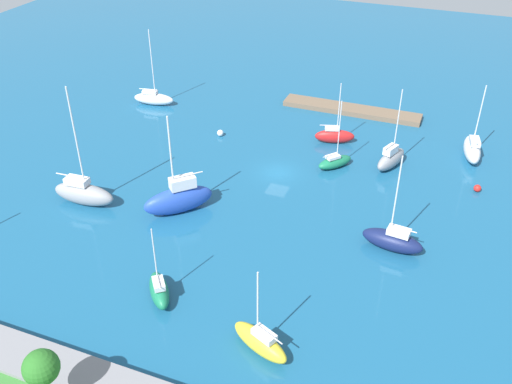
# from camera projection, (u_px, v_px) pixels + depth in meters

# --- Properties ---
(water) EXTENTS (160.00, 160.00, 0.00)m
(water) POSITION_uv_depth(u_px,v_px,m) (278.00, 173.00, 67.42)
(water) COLOR #19567F
(water) RESTS_ON ground
(pier_dock) EXTENTS (19.76, 3.15, 0.71)m
(pier_dock) POSITION_uv_depth(u_px,v_px,m) (351.00, 110.00, 81.48)
(pier_dock) COLOR brown
(pier_dock) RESTS_ON ground
(park_tree_mideast) EXTENTS (2.46, 2.46, 4.96)m
(park_tree_mideast) POSITION_uv_depth(u_px,v_px,m) (41.00, 368.00, 37.17)
(park_tree_mideast) COLOR brown
(park_tree_mideast) RESTS_ON shoreline_park
(sailboat_gray_far_south) EXTENTS (3.50, 5.73, 9.94)m
(sailboat_gray_far_south) POSITION_uv_depth(u_px,v_px,m) (391.00, 158.00, 67.86)
(sailboat_gray_far_south) COLOR gray
(sailboat_gray_far_south) RESTS_ON water
(sailboat_yellow_lone_north) EXTENTS (5.67, 3.67, 7.89)m
(sailboat_yellow_lone_north) POSITION_uv_depth(u_px,v_px,m) (260.00, 341.00, 44.08)
(sailboat_yellow_lone_north) COLOR yellow
(sailboat_yellow_lone_north) RESTS_ON water
(sailboat_white_center_basin) EXTENTS (6.25, 2.77, 11.21)m
(sailboat_white_center_basin) POSITION_uv_depth(u_px,v_px,m) (154.00, 98.00, 83.37)
(sailboat_white_center_basin) COLOR white
(sailboat_white_center_basin) RESTS_ON water
(sailboat_green_along_channel) EXTENTS (4.14, 4.61, 7.35)m
(sailboat_green_along_channel) POSITION_uv_depth(u_px,v_px,m) (159.00, 290.00, 49.03)
(sailboat_green_along_channel) COLOR #19724C
(sailboat_green_along_channel) RESTS_ON water
(sailboat_blue_west_end) EXTENTS (6.78, 6.90, 11.29)m
(sailboat_blue_west_end) POSITION_uv_depth(u_px,v_px,m) (179.00, 198.00, 59.76)
(sailboat_blue_west_end) COLOR #2347B2
(sailboat_blue_west_end) RESTS_ON water
(sailboat_navy_lone_south) EXTENTS (6.17, 2.76, 10.31)m
(sailboat_navy_lone_south) POSITION_uv_depth(u_px,v_px,m) (393.00, 240.00, 54.72)
(sailboat_navy_lone_south) COLOR #141E4C
(sailboat_navy_lone_south) RESTS_ON water
(sailboat_red_near_pier) EXTENTS (5.31, 2.97, 8.21)m
(sailboat_red_near_pier) POSITION_uv_depth(u_px,v_px,m) (335.00, 136.00, 73.25)
(sailboat_red_near_pier) COLOR red
(sailboat_red_near_pier) RESTS_ON water
(sailboat_gray_outer_mooring) EXTENTS (7.22, 2.61, 13.68)m
(sailboat_gray_outer_mooring) POSITION_uv_depth(u_px,v_px,m) (83.00, 193.00, 61.21)
(sailboat_gray_outer_mooring) COLOR gray
(sailboat_gray_outer_mooring) RESTS_ON water
(sailboat_white_off_beacon) EXTENTS (2.94, 6.54, 9.41)m
(sailboat_white_off_beacon) POSITION_uv_depth(u_px,v_px,m) (472.00, 149.00, 69.83)
(sailboat_white_off_beacon) COLOR white
(sailboat_white_off_beacon) RESTS_ON water
(sailboat_green_by_breakwater) EXTENTS (4.22, 4.64, 8.62)m
(sailboat_green_by_breakwater) POSITION_uv_depth(u_px,v_px,m) (335.00, 162.00, 68.09)
(sailboat_green_by_breakwater) COLOR #19724C
(sailboat_green_by_breakwater) RESTS_ON water
(mooring_buoy_white) EXTENTS (0.85, 0.85, 0.85)m
(mooring_buoy_white) POSITION_uv_depth(u_px,v_px,m) (220.00, 133.00, 75.16)
(mooring_buoy_white) COLOR white
(mooring_buoy_white) RESTS_ON water
(mooring_buoy_red) EXTENTS (0.83, 0.83, 0.83)m
(mooring_buoy_red) POSITION_uv_depth(u_px,v_px,m) (477.00, 188.00, 63.74)
(mooring_buoy_red) COLOR red
(mooring_buoy_red) RESTS_ON water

